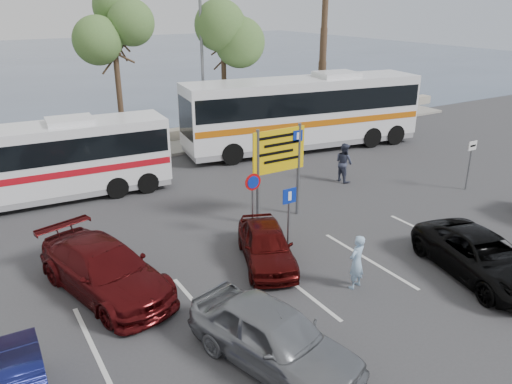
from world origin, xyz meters
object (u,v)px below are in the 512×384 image
car_maroon (105,269)px  suv_black (483,257)px  pedestrian_near (357,262)px  pedestrian_far (344,162)px  coach_bus_left (33,166)px  street_lamp_right (203,64)px  direction_sign (279,158)px  car_red (266,245)px  coach_bus_right (303,115)px  car_silver_a (273,336)px

car_maroon → suv_black: 11.08m
suv_black → pedestrian_near: bearing=171.2°
suv_black → pedestrian_far: 8.89m
pedestrian_near → pedestrian_far: (5.68, 7.15, 0.07)m
coach_bus_left → suv_black: bearing=-51.9°
street_lamp_right → suv_black: (0.88, -17.02, -3.95)m
suv_black → pedestrian_far: bearing=90.4°
coach_bus_left → pedestrian_near: (6.72, -11.74, -0.74)m
coach_bus_left → car_maroon: 8.30m
car_maroon → pedestrian_far: pedestrian_far is taller
pedestrian_far → direction_sign: bearing=111.3°
suv_black → direction_sign: bearing=126.8°
street_lamp_right → suv_black: street_lamp_right is taller
pedestrian_near → direction_sign: bearing=-113.9°
coach_bus_left → suv_black: size_ratio=2.34×
pedestrian_near → car_red: bearing=-76.3°
coach_bus_right → car_red: coach_bus_right is taller
direction_sign → car_maroon: (-7.00, -1.70, -1.70)m
coach_bus_right → pedestrian_near: bearing=-120.2°
street_lamp_right → coach_bus_right: street_lamp_right is taller
car_silver_a → car_maroon: car_silver_a is taller
car_silver_a → pedestrian_far: size_ratio=2.44×
direction_sign → suv_black: (2.88, -6.70, -1.78)m
coach_bus_left → suv_black: 16.85m
car_maroon → coach_bus_right: bearing=18.8°
suv_black → pedestrian_far: pedestrian_far is taller
coach_bus_right → pedestrian_near: size_ratio=8.20×
direction_sign → coach_bus_right: size_ratio=0.27×
coach_bus_right → car_maroon: size_ratio=2.70×
suv_black → car_maroon: bearing=166.7°
street_lamp_right → pedestrian_near: size_ratio=4.87×
coach_bus_left → pedestrian_far: size_ratio=6.09×
car_maroon → car_silver_a: bearing=-79.2°
coach_bus_left → car_silver_a: size_ratio=2.49×
coach_bus_right → suv_black: coach_bus_right is taller
pedestrian_near → coach_bus_left: bearing=-75.6°
direction_sign → pedestrian_near: direction_sign is taller
coach_bus_right → pedestrian_far: bearing=-106.6°
coach_bus_left → pedestrian_far: 13.25m
street_lamp_right → car_red: 14.18m
direction_sign → coach_bus_right: bearing=48.3°
coach_bus_right → car_red: size_ratio=3.62×
street_lamp_right → pedestrian_far: 9.60m
car_silver_a → pedestrian_near: bearing=6.1°
street_lamp_right → car_red: street_lamp_right is taller
coach_bus_left → coach_bus_right: size_ratio=0.81×
suv_black → car_red: bearing=154.9°
direction_sign → pedestrian_far: (4.90, 1.96, -1.53)m
coach_bus_right → pedestrian_far: 5.67m
coach_bus_left → pedestrian_near: coach_bus_left is taller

